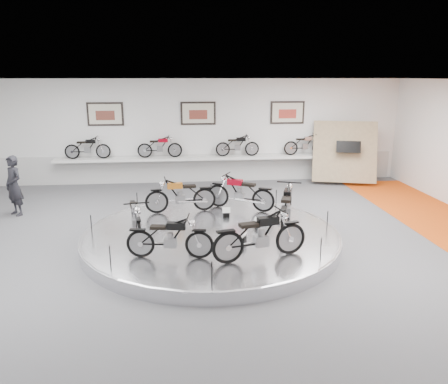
{
  "coord_description": "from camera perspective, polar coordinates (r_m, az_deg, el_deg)",
  "views": [
    {
      "loc": [
        -0.71,
        -10.02,
        4.1
      ],
      "look_at": [
        0.36,
        0.6,
        1.25
      ],
      "focal_mm": 35.0,
      "sensor_mm": 36.0,
      "label": 1
    }
  ],
  "objects": [
    {
      "name": "wall_back",
      "position": [
        17.17,
        -3.36,
        7.91
      ],
      "size": [
        16.0,
        0.0,
        16.0
      ],
      "primitive_type": "plane",
      "rotation": [
        1.57,
        0.0,
        0.0
      ],
      "color": "silver",
      "rests_on": "floor"
    },
    {
      "name": "platform_rim",
      "position": [
        11.03,
        -1.69,
        -5.36
      ],
      "size": [
        6.4,
        6.4,
        0.1
      ],
      "primitive_type": "torus",
      "color": "#B2B2BA",
      "rests_on": "display_platform"
    },
    {
      "name": "poster_center",
      "position": [
        17.06,
        -3.39,
        10.22
      ],
      "size": [
        1.35,
        0.06,
        0.88
      ],
      "primitive_type": "cube",
      "color": "beige",
      "rests_on": "wall_back"
    },
    {
      "name": "bike_b",
      "position": [
        12.69,
        2.13,
        -0.03
      ],
      "size": [
        1.85,
        1.37,
        1.04
      ],
      "primitive_type": null,
      "rotation": [
        0.0,
        0.0,
        2.66
      ],
      "color": "maroon",
      "rests_on": "display_platform"
    },
    {
      "name": "floor",
      "position": [
        10.85,
        -1.57,
        -7.24
      ],
      "size": [
        16.0,
        16.0,
        0.0
      ],
      "primitive_type": "plane",
      "color": "#525255",
      "rests_on": "ground"
    },
    {
      "name": "poster_left",
      "position": [
        17.27,
        -15.25,
        9.79
      ],
      "size": [
        1.35,
        0.06,
        0.88
      ],
      "primitive_type": "cube",
      "color": "beige",
      "rests_on": "wall_back"
    },
    {
      "name": "shelf_bike_c",
      "position": [
        17.08,
        1.77,
        5.91
      ],
      "size": [
        1.22,
        0.43,
        0.73
      ],
      "primitive_type": null,
      "color": "black",
      "rests_on": "shelf"
    },
    {
      "name": "shelf_bike_b",
      "position": [
        16.96,
        -8.38,
        5.69
      ],
      "size": [
        1.22,
        0.43,
        0.73
      ],
      "primitive_type": null,
      "color": "maroon",
      "rests_on": "shelf"
    },
    {
      "name": "ceiling",
      "position": [
        10.05,
        -1.74,
        14.38
      ],
      "size": [
        16.0,
        16.0,
        0.0
      ],
      "primitive_type": "plane",
      "rotation": [
        3.14,
        0.0,
        0.0
      ],
      "color": "white",
      "rests_on": "wall_back"
    },
    {
      "name": "bike_d",
      "position": [
        10.68,
        -11.44,
        -3.32
      ],
      "size": [
        0.91,
        1.79,
        1.01
      ],
      "primitive_type": null,
      "rotation": [
        0.0,
        0.0,
        4.9
      ],
      "color": "#B9B9BE",
      "rests_on": "display_platform"
    },
    {
      "name": "shelf_bike_a",
      "position": [
        17.29,
        -17.39,
        5.35
      ],
      "size": [
        1.22,
        0.43,
        0.73
      ],
      "primitive_type": null,
      "color": "black",
      "rests_on": "shelf"
    },
    {
      "name": "display_platform",
      "position": [
        11.08,
        -1.69,
        -5.94
      ],
      "size": [
        6.4,
        6.4,
        0.3
      ],
      "primitive_type": "cylinder",
      "color": "silver",
      "rests_on": "floor"
    },
    {
      "name": "poster_right",
      "position": [
        17.55,
        8.28,
        10.23
      ],
      "size": [
        1.35,
        0.06,
        0.88
      ],
      "primitive_type": "cube",
      "color": "beige",
      "rests_on": "wall_back"
    },
    {
      "name": "shelf_bike_d",
      "position": [
        17.64,
        10.55,
        5.95
      ],
      "size": [
        1.22,
        0.43,
        0.73
      ],
      "primitive_type": null,
      "color": "#B9B9BE",
      "rests_on": "shelf"
    },
    {
      "name": "dado_band",
      "position": [
        17.39,
        -3.29,
        3.15
      ],
      "size": [
        15.68,
        0.04,
        1.1
      ],
      "primitive_type": "cube",
      "color": "#BCBCBA",
      "rests_on": "floor"
    },
    {
      "name": "display_panel",
      "position": [
        17.55,
        15.48,
        5.07
      ],
      "size": [
        2.56,
        1.52,
        2.3
      ],
      "primitive_type": "cube",
      "rotation": [
        -0.35,
        0.0,
        -0.26
      ],
      "color": "tan",
      "rests_on": "floor"
    },
    {
      "name": "shelf",
      "position": [
        17.02,
        -3.27,
        4.44
      ],
      "size": [
        11.0,
        0.55,
        0.1
      ],
      "primitive_type": "cube",
      "color": "silver",
      "rests_on": "wall_back"
    },
    {
      "name": "visitor",
      "position": [
        14.5,
        -25.74,
        0.74
      ],
      "size": [
        0.78,
        0.76,
        1.82
      ],
      "primitive_type": "imported",
      "rotation": [
        0.0,
        0.0,
        -0.72
      ],
      "color": "black",
      "rests_on": "floor"
    },
    {
      "name": "bike_f",
      "position": [
        9.3,
        4.76,
        -5.63
      ],
      "size": [
        1.93,
        1.08,
        1.08
      ],
      "primitive_type": null,
      "rotation": [
        0.0,
        0.0,
        6.53
      ],
      "color": "black",
      "rests_on": "display_platform"
    },
    {
      "name": "wall_front",
      "position": [
        3.75,
        6.61,
        -19.2
      ],
      "size": [
        16.0,
        0.0,
        16.0
      ],
      "primitive_type": "plane",
      "rotation": [
        -1.57,
        0.0,
        0.0
      ],
      "color": "silver",
      "rests_on": "floor"
    },
    {
      "name": "bike_c",
      "position": [
        12.51,
        -5.68,
        -0.39
      ],
      "size": [
        1.77,
        0.79,
        1.01
      ],
      "primitive_type": null,
      "rotation": [
        0.0,
        0.0,
        3.25
      ],
      "color": "#AD5F19",
      "rests_on": "display_platform"
    },
    {
      "name": "bike_e",
      "position": [
        9.41,
        -7.12,
        -5.9
      ],
      "size": [
        1.66,
        0.79,
        0.94
      ],
      "primitive_type": null,
      "rotation": [
        0.0,
        0.0,
        6.13
      ],
      "color": "black",
      "rests_on": "display_platform"
    },
    {
      "name": "bike_a",
      "position": [
        11.3,
        8.2,
        -1.9
      ],
      "size": [
        1.24,
        1.99,
        1.11
      ],
      "primitive_type": null,
      "rotation": [
        0.0,
        0.0,
        1.24
      ],
      "color": "black",
      "rests_on": "display_platform"
    }
  ]
}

